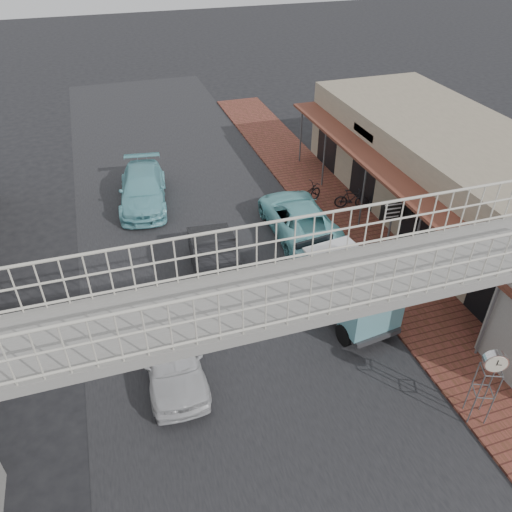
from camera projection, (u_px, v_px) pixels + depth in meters
ground at (241, 338)px, 16.51m from camera, size 120.00×120.00×0.00m
road_strip at (241, 338)px, 16.50m from camera, size 10.00×60.00×0.01m
sidewalk at (372, 253)px, 20.41m from camera, size 3.00×40.00×0.10m
shophouse_row at (461, 183)px, 21.15m from camera, size 7.20×18.00×4.00m
footbridge at (287, 358)px, 11.56m from camera, size 16.40×2.40×6.34m
white_hatchback at (172, 355)px, 14.94m from camera, size 1.78×4.25×1.44m
dark_sedan at (216, 265)px, 18.48m from camera, size 2.06×4.90×1.57m
angkot_curb at (298, 217)px, 21.40m from camera, size 2.41×5.20×1.44m
angkot_far at (143, 189)px, 23.40m from camera, size 2.78×5.38×1.49m
angkot_van at (346, 282)px, 16.86m from camera, size 2.37×4.36×2.04m
motorcycle_near at (306, 195)px, 23.27m from camera, size 2.01×1.38×1.00m
motorcycle_far at (351, 199)px, 23.02m from camera, size 1.62×0.91×0.94m
street_clock at (494, 364)px, 12.69m from camera, size 0.65×0.63×2.52m
arrow_sign at (409, 208)px, 18.94m from camera, size 1.58×1.01×2.71m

